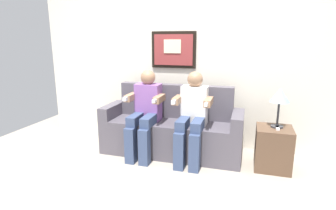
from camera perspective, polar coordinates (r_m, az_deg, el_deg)
ground_plane at (r=3.45m, az=-0.73°, el=-11.95°), size 5.49×5.49×0.00m
back_wall_assembly at (r=3.86m, az=2.62°, el=10.79°), size 4.22×0.10×2.60m
couch at (r=3.62m, az=0.80°, el=-5.36°), size 1.82×0.58×0.90m
person_on_left at (r=3.48m, az=-4.82°, el=-1.14°), size 0.46×0.56×1.11m
person_on_right at (r=3.31m, az=5.15°, el=-1.90°), size 0.46×0.56×1.11m
side_table_right at (r=3.44m, az=21.19°, el=-8.46°), size 0.40×0.40×0.50m
table_lamp at (r=3.30m, az=22.41°, el=1.58°), size 0.22×0.22×0.46m
spare_remote_on_table at (r=3.33m, az=21.99°, el=-4.51°), size 0.04×0.13×0.02m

